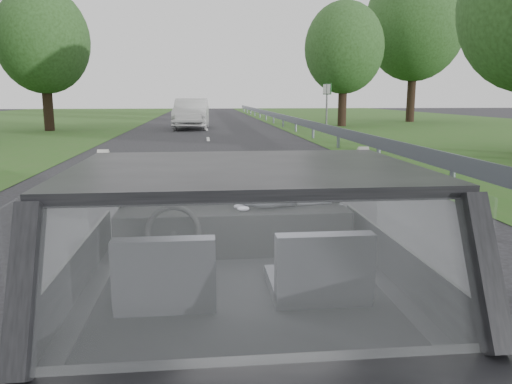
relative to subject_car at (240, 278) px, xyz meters
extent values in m
cube|color=black|center=(0.00, 0.00, 0.00)|extent=(1.80, 4.00, 1.45)
cube|color=black|center=(0.00, 0.62, 0.12)|extent=(1.58, 0.45, 0.30)
cube|color=black|center=(-0.40, -0.29, 0.16)|extent=(0.50, 0.72, 0.42)
cube|color=black|center=(0.40, -0.29, 0.16)|extent=(0.50, 0.72, 0.42)
torus|color=black|center=(-0.40, 0.33, 0.20)|extent=(0.36, 0.36, 0.04)
ellipsoid|color=slate|center=(0.26, 0.61, 0.36)|extent=(0.58, 0.30, 0.25)
cube|color=slate|center=(4.30, 10.00, -0.15)|extent=(0.05, 90.00, 0.32)
imported|color=silver|center=(-0.82, 25.13, 0.09)|extent=(2.18, 5.06, 1.64)
cube|color=#0D4215|center=(6.50, 24.13, 0.49)|extent=(0.29, 0.97, 2.42)
camera|label=1|loc=(-0.20, -2.75, 1.04)|focal=35.00mm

